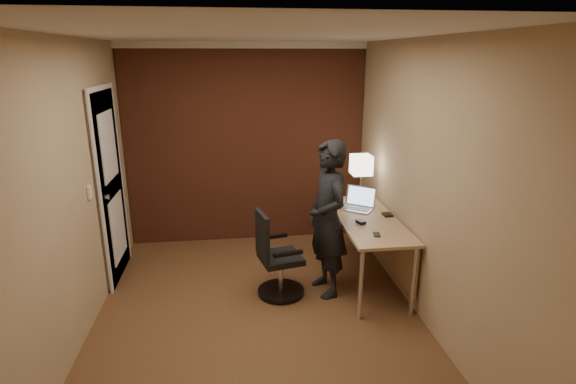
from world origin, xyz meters
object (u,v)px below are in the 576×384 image
Objects in this scene: phone at (377,235)px; person at (328,219)px; laptop at (359,203)px; office_chair at (275,260)px; desk_lamp at (361,165)px; mouse at (361,222)px; desk at (373,229)px; wallet at (387,215)px.

phone is 0.07× the size of person.
office_chair is (-0.97, -0.47, -0.41)m from laptop.
desk_lamp reaches higher than phone.
office_chair is at bearing -154.02° from laptop.
desk is at bearing 17.42° from mouse.
desk is 0.27m from mouse.
mouse is 0.94m from office_chair.
office_chair reaches higher than phone.
wallet is (0.34, 0.18, -0.01)m from mouse.
laptop reaches higher than desk.
desk is 1.08m from office_chair.
person is (-0.68, -0.19, 0.05)m from wallet.
desk_lamp is 4.65× the size of phone.
mouse is 0.87× the size of phone.
laptop is 0.48× the size of office_chair.
wallet is at bearing 92.99° from person.
office_chair is at bearing -170.66° from wallet.
laptop is 0.37m from wallet.
wallet is 0.71m from person.
desk is 0.21m from wallet.
laptop is at bearing 25.98° from office_chair.
mouse is (-0.11, -0.46, -0.05)m from laptop.
wallet is (0.28, 0.50, 0.01)m from phone.
laptop is 3.81× the size of wallet.
laptop is (-0.08, 0.31, 0.19)m from desk.
desk_lamp reaches higher than mouse.
desk_lamp is at bearing 54.25° from mouse.
mouse reaches higher than desk.
desk_lamp is 1.50m from office_chair.
phone is at bearing -104.77° from desk.
person reaches higher than office_chair.
desk is 0.58m from person.
person is at bearing -164.43° from desk.
laptop is 1.15m from office_chair.
mouse reaches higher than wallet.
office_chair is 0.55× the size of person.
desk_lamp is at bearing 131.34° from person.
person is (-0.40, 0.31, 0.06)m from phone.
phone is 0.51m from person.
wallet is 1.27m from office_chair.
phone is (-0.13, -1.04, -0.41)m from desk_lamp.
mouse is 0.91× the size of wallet.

